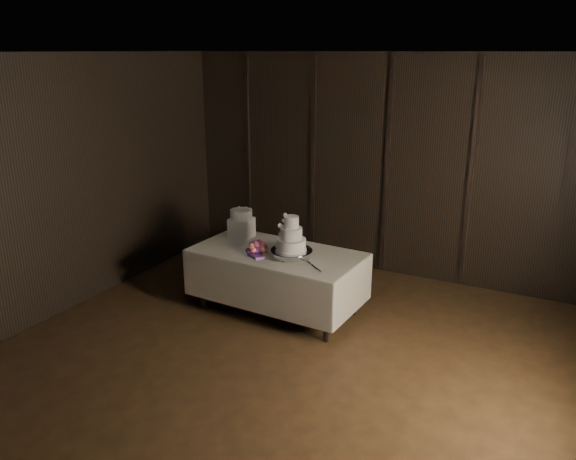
{
  "coord_description": "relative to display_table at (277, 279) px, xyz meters",
  "views": [
    {
      "loc": [
        2.27,
        -3.77,
        3.02
      ],
      "look_at": [
        -0.56,
        1.65,
        1.05
      ],
      "focal_mm": 35.0,
      "sensor_mm": 36.0,
      "label": 1
    }
  ],
  "objects": [
    {
      "name": "wedding_cake",
      "position": [
        0.21,
        -0.11,
        0.59
      ],
      "size": [
        0.38,
        0.33,
        0.4
      ],
      "rotation": [
        0.0,
        0.0,
        -0.15
      ],
      "color": "white",
      "rests_on": "cake_stand"
    },
    {
      "name": "bouquet",
      "position": [
        -0.18,
        -0.15,
        0.41
      ],
      "size": [
        0.46,
        0.5,
        0.2
      ],
      "primitive_type": null,
      "rotation": [
        0.0,
        0.0,
        -0.48
      ],
      "color": "#E35E5D",
      "rests_on": "display_table"
    },
    {
      "name": "cake_knife",
      "position": [
        0.56,
        -0.21,
        0.35
      ],
      "size": [
        0.3,
        0.26,
        0.01
      ],
      "primitive_type": "cube",
      "rotation": [
        0.0,
        0.0,
        -0.71
      ],
      "color": "silver",
      "rests_on": "display_table"
    },
    {
      "name": "small_cake",
      "position": [
        -0.65,
        0.26,
        0.65
      ],
      "size": [
        0.28,
        0.28,
        0.11
      ],
      "primitive_type": "cylinder",
      "rotation": [
        0.0,
        0.0,
        0.03
      ],
      "color": "white",
      "rests_on": "box_pedestal"
    },
    {
      "name": "box_pedestal",
      "position": [
        -0.65,
        0.26,
        0.47
      ],
      "size": [
        0.26,
        0.26,
        0.25
      ],
      "primitive_type": "cube",
      "rotation": [
        0.0,
        0.0,
        0.01
      ],
      "color": "white",
      "rests_on": "display_table"
    },
    {
      "name": "cake_stand",
      "position": [
        0.24,
        -0.09,
        0.39
      ],
      "size": [
        0.5,
        0.5,
        0.09
      ],
      "primitive_type": "cylinder",
      "rotation": [
        0.0,
        0.0,
        0.03
      ],
      "color": "silver",
      "rests_on": "display_table"
    },
    {
      "name": "display_table",
      "position": [
        0.0,
        0.0,
        0.0
      ],
      "size": [
        2.04,
        1.14,
        0.76
      ],
      "rotation": [
        0.0,
        0.0,
        -0.05
      ],
      "color": "beige",
      "rests_on": "ground"
    },
    {
      "name": "room",
      "position": [
        0.71,
        -1.65,
        1.08
      ],
      "size": [
        6.08,
        7.08,
        3.08
      ],
      "color": "black",
      "rests_on": "ground"
    }
  ]
}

